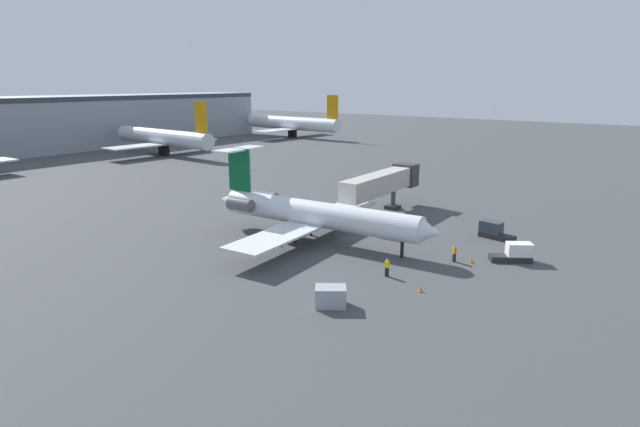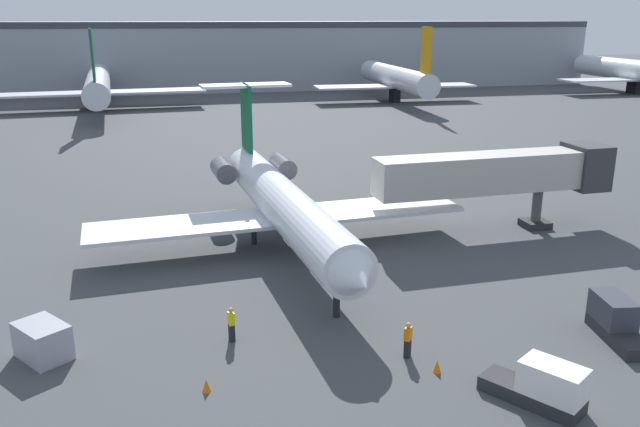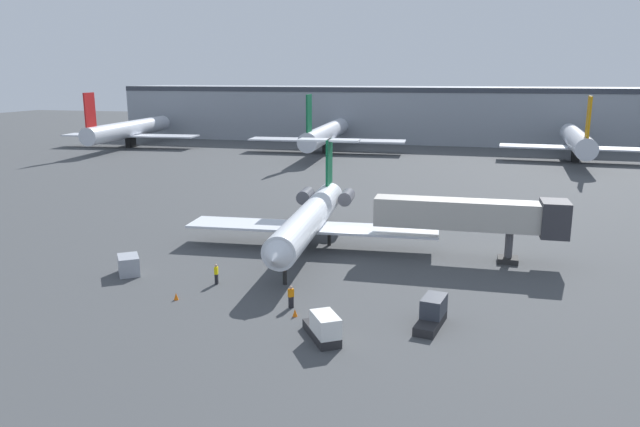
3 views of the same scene
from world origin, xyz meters
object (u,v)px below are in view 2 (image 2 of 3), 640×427
(regional_jet, at_px, (281,200))
(baggage_tug_trailing, at_px, (616,320))
(parked_airliner_west_mid, at_px, (98,84))
(ground_crew_loader, at_px, (231,324))
(parked_airliner_centre, at_px, (396,78))
(traffic_cone_near, at_px, (206,385))
(baggage_tug_lead, at_px, (543,387))
(jet_bridge, at_px, (507,172))
(ground_crew_marshaller, at_px, (408,340))
(parked_airliner_east_mid, at_px, (636,71))
(cargo_container_uld, at_px, (42,341))
(traffic_cone_mid, at_px, (437,366))

(regional_jet, bearing_deg, baggage_tug_trailing, -50.88)
(baggage_tug_trailing, xyz_separation_m, parked_airliner_west_mid, (-30.21, 89.07, 3.37))
(ground_crew_loader, distance_m, parked_airliner_centre, 92.34)
(regional_jet, distance_m, traffic_cone_near, 17.74)
(baggage_tug_lead, relative_size, parked_airliner_centre, 0.12)
(traffic_cone_near, bearing_deg, baggage_tug_trailing, 0.77)
(jet_bridge, relative_size, ground_crew_marshaller, 10.19)
(regional_jet, xyz_separation_m, ground_crew_marshaller, (2.86, -15.67, -2.35))
(ground_crew_loader, bearing_deg, traffic_cone_near, -109.75)
(parked_airliner_west_mid, bearing_deg, regional_jet, -76.82)
(traffic_cone_near, xyz_separation_m, parked_airliner_east_mid, (91.05, 89.61, 4.12))
(cargo_container_uld, height_order, parked_airliner_centre, parked_airliner_centre)
(traffic_cone_mid, distance_m, parked_airliner_east_mid, 121.67)
(baggage_tug_trailing, height_order, traffic_cone_mid, baggage_tug_trailing)
(baggage_tug_trailing, xyz_separation_m, traffic_cone_near, (-19.22, -0.26, -0.56))
(cargo_container_uld, bearing_deg, regional_jet, 42.58)
(regional_jet, bearing_deg, cargo_container_uld, -137.42)
(jet_bridge, relative_size, parked_airliner_east_mid, 0.47)
(parked_airliner_centre, bearing_deg, traffic_cone_mid, -108.77)
(traffic_cone_mid, distance_m, parked_airliner_centre, 93.87)
(parked_airliner_west_mid, distance_m, parked_airliner_centre, 50.91)
(ground_crew_marshaller, xyz_separation_m, parked_airliner_east_mid, (82.11, 88.88, 3.54))
(baggage_tug_trailing, distance_m, cargo_container_uld, 26.43)
(ground_crew_loader, relative_size, parked_airliner_east_mid, 0.05)
(traffic_cone_near, height_order, traffic_cone_mid, same)
(parked_airliner_west_mid, bearing_deg, ground_crew_loader, -81.68)
(parked_airliner_east_mid, bearing_deg, traffic_cone_near, -135.46)
(baggage_tug_lead, bearing_deg, ground_crew_marshaller, 127.76)
(regional_jet, height_order, parked_airliner_west_mid, parked_airliner_west_mid)
(cargo_container_uld, height_order, traffic_cone_near, cargo_container_uld)
(ground_crew_loader, distance_m, cargo_container_uld, 8.35)
(traffic_cone_near, xyz_separation_m, traffic_cone_mid, (9.72, -0.79, 0.00))
(regional_jet, bearing_deg, jet_bridge, -0.52)
(cargo_container_uld, bearing_deg, jet_bridge, 22.06)
(cargo_container_uld, bearing_deg, ground_crew_marshaller, -13.43)
(ground_crew_loader, relative_size, traffic_cone_mid, 3.07)
(traffic_cone_mid, bearing_deg, jet_bridge, 53.93)
(traffic_cone_mid, bearing_deg, parked_airliner_west_mid, 102.94)
(jet_bridge, relative_size, traffic_cone_mid, 31.32)
(jet_bridge, distance_m, parked_airliner_east_mid, 100.64)
(regional_jet, height_order, traffic_cone_mid, regional_jet)
(baggage_tug_trailing, bearing_deg, parked_airliner_west_mid, 108.74)
(traffic_cone_near, xyz_separation_m, parked_airliner_centre, (39.90, 88.01, 3.96))
(traffic_cone_near, bearing_deg, baggage_tug_lead, -17.89)
(regional_jet, height_order, parked_airliner_centre, parked_airliner_centre)
(jet_bridge, height_order, ground_crew_marshaller, jet_bridge)
(ground_crew_loader, height_order, traffic_cone_near, ground_crew_loader)
(ground_crew_loader, relative_size, baggage_tug_trailing, 0.40)
(traffic_cone_mid, xyz_separation_m, parked_airliner_west_mid, (-20.71, 90.12, 3.93))
(regional_jet, xyz_separation_m, jet_bridge, (16.05, -0.14, 1.02))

